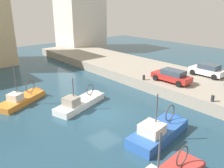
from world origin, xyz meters
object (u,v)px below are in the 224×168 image
at_px(fishing_boat_orange, 25,100).
at_px(mooring_bollard_north, 144,77).
at_px(parked_car_red, 172,76).
at_px(fishing_boat_blue, 161,134).
at_px(fishing_boat_white, 83,104).
at_px(mooring_bollard_mid, 213,98).
at_px(parked_car_white, 208,70).

bearing_deg(fishing_boat_orange, mooring_bollard_north, -25.51).
distance_m(parked_car_red, mooring_bollard_north, 3.05).
xyz_separation_m(fishing_boat_blue, fishing_boat_orange, (-5.28, 12.91, -0.02)).
distance_m(fishing_boat_orange, parked_car_red, 15.56).
relative_size(fishing_boat_orange, fishing_boat_white, 0.91).
bearing_deg(mooring_bollard_north, fishing_boat_orange, 154.49).
bearing_deg(fishing_boat_blue, mooring_bollard_north, 49.81).
distance_m(parked_car_red, mooring_bollard_mid, 5.78).
distance_m(fishing_boat_blue, mooring_bollard_mid, 6.43).
bearing_deg(fishing_boat_white, fishing_boat_orange, 130.81).
height_order(fishing_boat_orange, parked_car_red, fishing_boat_orange).
distance_m(mooring_bollard_mid, mooring_bollard_north, 8.00).
bearing_deg(mooring_bollard_mid, fishing_boat_orange, 130.50).
xyz_separation_m(fishing_boat_orange, parked_car_white, (18.36, -9.34, 1.84)).
xyz_separation_m(fishing_boat_blue, parked_car_white, (13.08, 3.57, 1.82)).
height_order(fishing_boat_blue, parked_car_red, fishing_boat_blue).
bearing_deg(fishing_boat_blue, parked_car_red, 31.71).
bearing_deg(parked_car_white, fishing_boat_blue, -164.74).
bearing_deg(fishing_boat_orange, parked_car_red, -31.14).
xyz_separation_m(fishing_boat_white, parked_car_white, (14.43, -4.79, 1.84)).
distance_m(parked_car_white, mooring_bollard_north, 7.84).
distance_m(fishing_boat_blue, fishing_boat_orange, 13.95).
relative_size(fishing_boat_white, mooring_bollard_north, 12.08).
height_order(fishing_boat_blue, parked_car_white, fishing_boat_blue).
bearing_deg(parked_car_red, parked_car_white, -14.71).
relative_size(fishing_boat_orange, mooring_bollard_mid, 10.99).
distance_m(fishing_boat_orange, mooring_bollard_mid, 17.81).
bearing_deg(parked_car_white, parked_car_red, 165.29).
bearing_deg(fishing_boat_white, mooring_bollard_mid, -49.66).
xyz_separation_m(fishing_boat_orange, parked_car_red, (13.23, -7.99, 1.82)).
bearing_deg(parked_car_red, fishing_boat_white, 159.69).
relative_size(fishing_boat_orange, mooring_bollard_north, 10.99).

